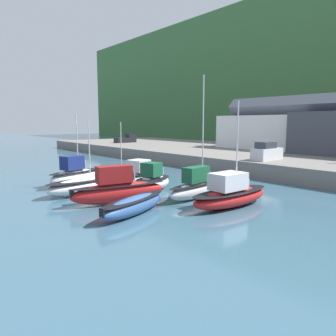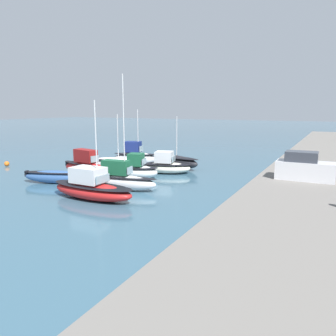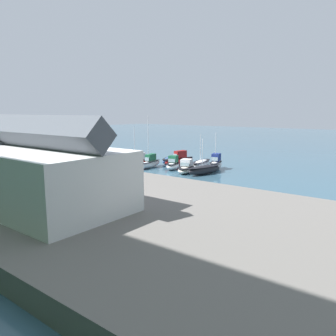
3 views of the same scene
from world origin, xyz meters
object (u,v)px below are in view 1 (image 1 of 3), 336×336
Objects in this scene: moored_boat_0 at (117,172)px; moored_boat_1 at (140,175)px; moored_boat_5 at (75,175)px; moored_boat_7 at (118,189)px; moored_boat_2 at (153,180)px; moored_boat_3 at (198,186)px; moored_boat_4 at (230,194)px; pickup_truck_0 at (127,139)px; moored_boat_8 at (134,205)px; moored_boat_6 at (85,185)px; parked_car_0 at (267,152)px.

moored_boat_1 is at bearing 27.84° from moored_boat_0.
moored_boat_7 is at bearing -15.59° from moored_boat_5.
moored_boat_0 is 5.15m from moored_boat_5.
moored_boat_2 is 0.46× the size of moored_boat_3.
moored_boat_0 is 7.14m from moored_boat_2.
moored_boat_4 reaches higher than moored_boat_0.
pickup_truck_0 reaches higher than moored_boat_2.
moored_boat_7 is at bearing -136.36° from moored_boat_4.
moored_boat_4 is at bearing -9.82° from moored_boat_3.
moored_boat_4 reaches higher than moored_boat_5.
moored_boat_7 is at bearing 146.12° from moored_boat_8.
moored_boat_2 is at bearing 21.42° from moored_boat_5.
moored_boat_4 is 7.27m from moored_boat_8.
moored_boat_2 reaches higher than moored_boat_1.
moored_boat_6 is (-2.97, -5.21, -0.20)m from moored_boat_2.
moored_boat_7 is 48.04m from pickup_truck_0.
moored_boat_5 is at bearing -159.85° from moored_boat_2.
moored_boat_0 is at bearing 160.81° from moored_boat_2.
moored_boat_1 is at bearing 123.29° from moored_boat_8.
moored_boat_8 is at bearing -61.70° from moored_boat_2.
moored_boat_8 is 1.61× the size of parked_car_0.
moored_boat_5 is 8.49m from moored_boat_7.
moored_boat_6 reaches higher than moored_boat_1.
moored_boat_7 is at bearing -15.87° from moored_boat_0.
moored_boat_7 is at bearing -62.24° from moored_boat_1.
moored_boat_3 is at bearing 76.33° from moored_boat_8.
pickup_truck_0 reaches higher than moored_boat_7.
pickup_truck_0 reaches higher than moored_boat_1.
moored_boat_4 is at bearing -24.69° from pickup_truck_0.
parked_car_0 reaches higher than moored_boat_7.
moored_boat_0 is 3.38m from moored_boat_1.
moored_boat_1 is at bearing 144.11° from moored_boat_7.
moored_boat_7 is (-6.23, -5.84, 0.15)m from moored_boat_4.
parked_car_0 is (5.15, 14.65, 1.81)m from moored_boat_1.
moored_boat_3 is 1.46× the size of moored_boat_8.
moored_boat_4 is 1.14× the size of moored_boat_8.
moored_boat_2 is 8.28m from moored_boat_4.
moored_boat_5 is at bearing -171.12° from moored_boat_7.
moored_boat_5 is 11.99m from moored_boat_8.
moored_boat_1 is 1.40× the size of parked_car_0.
moored_boat_8 is (5.44, -5.72, -0.29)m from moored_boat_2.
moored_boat_3 is (4.72, 1.11, 0.03)m from moored_boat_2.
moored_boat_4 is at bearing 16.33° from moored_boat_0.
moored_boat_4 is at bearing -17.22° from moored_boat_1.
pickup_truck_0 is at bearing 135.07° from moored_boat_2.
parked_car_0 is (-4.12, 21.64, 2.03)m from moored_boat_8.
moored_boat_0 is 1.62× the size of pickup_truck_0.
moored_boat_3 reaches higher than pickup_truck_0.
moored_boat_8 is 22.13m from parked_car_0.
moored_boat_6 is 8.42m from moored_boat_8.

